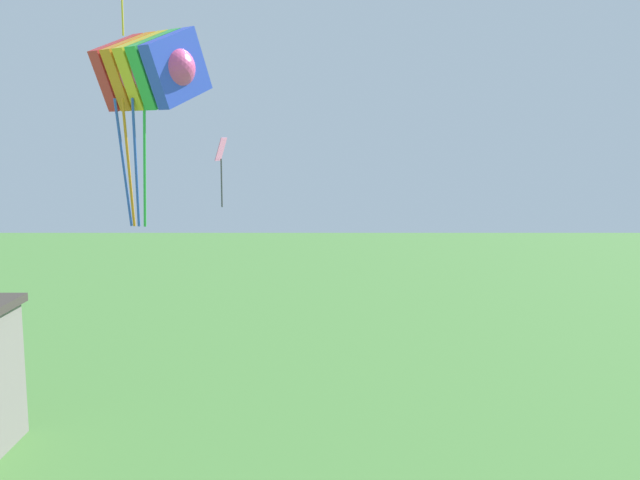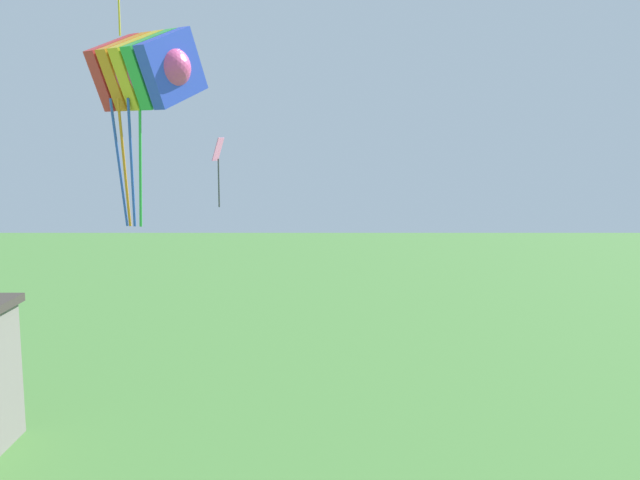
% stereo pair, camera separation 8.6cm
% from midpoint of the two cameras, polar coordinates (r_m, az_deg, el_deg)
% --- Properties ---
extents(kite_rainbow_parafoil, '(2.75, 2.61, 3.97)m').
position_cam_midpoint_polar(kite_rainbow_parafoil, '(15.03, -13.72, 13.04)').
color(kite_rainbow_parafoil, '#E54C8C').
extents(kite_pink_diamond, '(0.34, 0.56, 2.12)m').
position_cam_midpoint_polar(kite_pink_diamond, '(22.06, -8.16, 6.33)').
color(kite_pink_diamond, pink).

